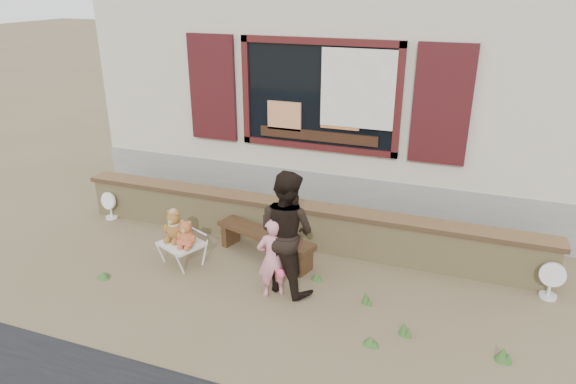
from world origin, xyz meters
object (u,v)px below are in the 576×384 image
at_px(bench, 265,239).
at_px(child, 272,258).
at_px(teddy_bear_left, 174,225).
at_px(adult, 287,232).
at_px(folding_chair, 182,244).
at_px(teddy_bear_right, 187,233).

distance_m(bench, child, 0.97).
relative_size(teddy_bear_left, adult, 0.28).
bearing_deg(child, folding_chair, -45.53).
bearing_deg(bench, adult, -30.93).
relative_size(teddy_bear_left, teddy_bear_right, 1.15).
height_order(teddy_bear_left, child, child).
bearing_deg(teddy_bear_right, adult, 22.36).
height_order(folding_chair, adult, adult).
bearing_deg(teddy_bear_right, teddy_bear_left, 180.00).
xyz_separation_m(bench, child, (0.45, -0.83, 0.23)).
distance_m(teddy_bear_left, teddy_bear_right, 0.28).
bearing_deg(teddy_bear_right, bench, 57.55).
bearing_deg(bench, folding_chair, -134.00).
bearing_deg(teddy_bear_left, child, 11.30).
relative_size(folding_chair, teddy_bear_left, 1.51).
xyz_separation_m(bench, adult, (0.55, -0.63, 0.51)).
distance_m(folding_chair, child, 1.50).
xyz_separation_m(folding_chair, adult, (1.57, -0.08, 0.50)).
bearing_deg(folding_chair, teddy_bear_left, 180.00).
distance_m(bench, adult, 0.98).
height_order(teddy_bear_left, teddy_bear_right, teddy_bear_left).
bearing_deg(teddy_bear_left, bench, 46.60).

